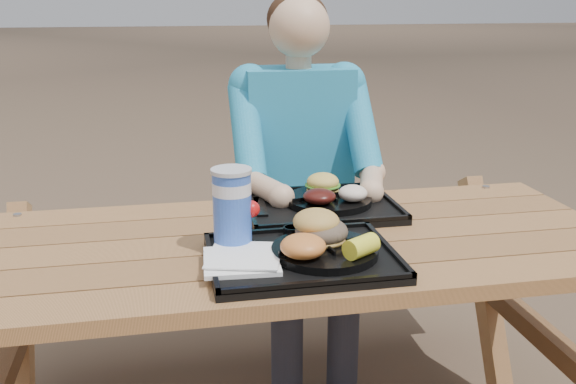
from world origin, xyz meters
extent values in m
cube|color=black|center=(0.00, -0.17, 0.76)|extent=(0.45, 0.35, 0.02)
cube|color=black|center=(0.14, 0.20, 0.76)|extent=(0.45, 0.35, 0.02)
cylinder|color=black|center=(0.06, -0.17, 0.78)|extent=(0.26, 0.26, 0.02)
cylinder|color=black|center=(0.17, 0.21, 0.78)|extent=(0.26, 0.26, 0.02)
cube|color=white|center=(-0.15, -0.19, 0.78)|extent=(0.19, 0.19, 0.02)
cylinder|color=#1846B7|center=(-0.16, -0.08, 0.87)|extent=(0.09, 0.09, 0.19)
cylinder|color=black|center=(0.00, -0.04, 0.78)|extent=(0.05, 0.05, 0.03)
cylinder|color=#F6F51B|center=(0.07, -0.05, 0.78)|extent=(0.05, 0.05, 0.03)
ellipsoid|color=orange|center=(-0.01, -0.23, 0.82)|extent=(0.11, 0.11, 0.05)
cube|color=black|center=(-0.04, 0.22, 0.77)|extent=(0.05, 0.19, 0.01)
ellipsoid|color=#42110D|center=(0.12, 0.16, 0.81)|extent=(0.10, 0.10, 0.04)
ellipsoid|color=white|center=(0.23, 0.16, 0.81)|extent=(0.09, 0.09, 0.05)
camera|label=1|loc=(-0.31, -1.58, 1.37)|focal=40.00mm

